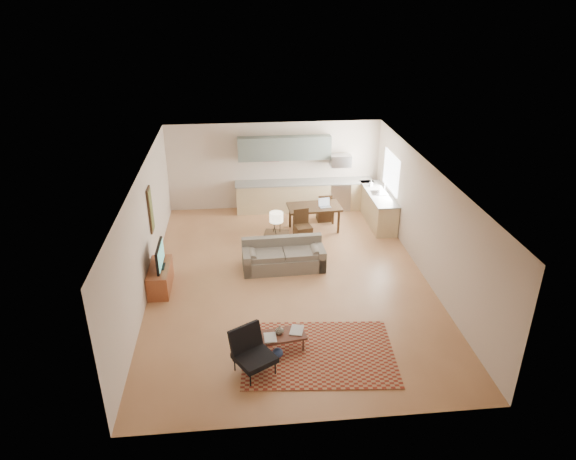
{
  "coord_description": "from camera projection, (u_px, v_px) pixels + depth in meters",
  "views": [
    {
      "loc": [
        -1.09,
        -10.54,
        6.33
      ],
      "look_at": [
        0.0,
        0.3,
        1.15
      ],
      "focal_mm": 32.0,
      "sensor_mm": 36.0,
      "label": 1
    }
  ],
  "objects": [
    {
      "name": "kitchen_counter_right",
      "position": [
        378.0,
        208.0,
        15.06
      ],
      "size": [
        0.64,
        2.26,
        0.92
      ],
      "primitive_type": null,
      "color": "tan",
      "rests_on": "ground"
    },
    {
      "name": "coffee_table",
      "position": [
        276.0,
        343.0,
        9.8
      ],
      "size": [
        1.22,
        0.64,
        0.35
      ],
      "primitive_type": null,
      "rotation": [
        0.0,
        0.0,
        0.16
      ],
      "color": "#4E271C",
      "rests_on": "floor"
    },
    {
      "name": "triptych",
      "position": [
        271.0,
        154.0,
        15.55
      ],
      "size": [
        1.7,
        0.04,
        0.5
      ],
      "primitive_type": null,
      "color": "beige",
      "rests_on": "room"
    },
    {
      "name": "room",
      "position": [
        289.0,
        228.0,
        11.71
      ],
      "size": [
        9.0,
        9.0,
        9.0
      ],
      "color": "#AB7247",
      "rests_on": "ground"
    },
    {
      "name": "armchair",
      "position": [
        254.0,
        354.0,
        9.12
      ],
      "size": [
        1.01,
        1.01,
        0.84
      ],
      "primitive_type": null,
      "rotation": [
        0.0,
        0.0,
        0.54
      ],
      "color": "black",
      "rests_on": "floor"
    },
    {
      "name": "kitchen_counter_back",
      "position": [
        304.0,
        195.0,
        15.93
      ],
      "size": [
        4.26,
        0.64,
        0.92
      ],
      "primitive_type": null,
      "color": "tan",
      "rests_on": "ground"
    },
    {
      "name": "tv_credenza",
      "position": [
        160.0,
        277.0,
        11.8
      ],
      "size": [
        0.46,
        1.21,
        0.56
      ],
      "primitive_type": null,
      "color": "brown",
      "rests_on": "floor"
    },
    {
      "name": "rug",
      "position": [
        318.0,
        353.0,
        9.78
      ],
      "size": [
        3.02,
        2.21,
        0.02
      ],
      "primitive_type": "cube",
      "rotation": [
        0.0,
        0.0,
        -0.08
      ],
      "color": "maroon",
      "rests_on": "floor"
    },
    {
      "name": "soap_bottle",
      "position": [
        371.0,
        183.0,
        15.33
      ],
      "size": [
        0.11,
        0.12,
        0.19
      ],
      "primitive_type": "imported",
      "rotation": [
        0.0,
        0.0,
        0.17
      ],
      "color": "beige",
      "rests_on": "kitchen_counter_right"
    },
    {
      "name": "book_b",
      "position": [
        290.0,
        330.0,
        9.88
      ],
      "size": [
        0.42,
        0.46,
        0.03
      ],
      "primitive_type": "imported",
      "rotation": [
        0.0,
        0.0,
        -0.28
      ],
      "color": "navy",
      "rests_on": "coffee_table"
    },
    {
      "name": "dining_chair_far",
      "position": [
        324.0,
        207.0,
        15.2
      ],
      "size": [
        0.42,
        0.44,
        0.85
      ],
      "primitive_type": null,
      "rotation": [
        0.0,
        0.0,
        3.17
      ],
      "color": "#332113",
      "rests_on": "floor"
    },
    {
      "name": "dining_chair_near",
      "position": [
        303.0,
        226.0,
        13.93
      ],
      "size": [
        0.5,
        0.52,
        0.89
      ],
      "primitive_type": null,
      "rotation": [
        0.0,
        0.0,
        0.19
      ],
      "color": "#332113",
      "rests_on": "floor"
    },
    {
      "name": "kitchen_microwave",
      "position": [
        341.0,
        161.0,
        15.58
      ],
      "size": [
        0.62,
        0.4,
        0.35
      ],
      "primitive_type": "cube",
      "color": "#A5A8AD",
      "rests_on": "room"
    },
    {
      "name": "console_table",
      "position": [
        277.0,
        245.0,
        13.12
      ],
      "size": [
        0.68,
        0.52,
        0.71
      ],
      "primitive_type": null,
      "rotation": [
        0.0,
        0.0,
        -0.21
      ],
      "color": "#332113",
      "rests_on": "floor"
    },
    {
      "name": "kitchen_range",
      "position": [
        339.0,
        194.0,
        16.04
      ],
      "size": [
        0.62,
        0.62,
        0.9
      ],
      "primitive_type": "cube",
      "color": "#A5A8AD",
      "rests_on": "ground"
    },
    {
      "name": "wall_art_left",
      "position": [
        151.0,
        210.0,
        12.15
      ],
      "size": [
        0.06,
        0.42,
        1.1
      ],
      "primitive_type": null,
      "color": "olive",
      "rests_on": "room"
    },
    {
      "name": "window_right",
      "position": [
        391.0,
        172.0,
        14.62
      ],
      "size": [
        0.02,
        1.4,
        1.05
      ],
      "primitive_type": "cube",
      "color": "white",
      "rests_on": "room"
    },
    {
      "name": "upper_cabinets",
      "position": [
        284.0,
        148.0,
        15.37
      ],
      "size": [
        2.8,
        0.34,
        0.7
      ],
      "primitive_type": "cube",
      "color": "slate",
      "rests_on": "room"
    },
    {
      "name": "vase",
      "position": [
        279.0,
        330.0,
        9.75
      ],
      "size": [
        0.24,
        0.24,
        0.17
      ],
      "primitive_type": "imported",
      "rotation": [
        0.0,
        0.0,
        0.23
      ],
      "color": "black",
      "rests_on": "coffee_table"
    },
    {
      "name": "laptop",
      "position": [
        325.0,
        203.0,
        14.32
      ],
      "size": [
        0.35,
        0.28,
        0.24
      ],
      "primitive_type": null,
      "rotation": [
        0.0,
        0.0,
        0.15
      ],
      "color": "#A5A8AD",
      "rests_on": "dining_table"
    },
    {
      "name": "book_a",
      "position": [
        264.0,
        338.0,
        9.63
      ],
      "size": [
        0.25,
        0.32,
        0.03
      ],
      "primitive_type": "imported",
      "rotation": [
        0.0,
        0.0,
        0.03
      ],
      "color": "maroon",
      "rests_on": "coffee_table"
    },
    {
      "name": "dining_table",
      "position": [
        314.0,
        218.0,
        14.59
      ],
      "size": [
        1.53,
        0.94,
        0.75
      ],
      "primitive_type": null,
      "rotation": [
        0.0,
        0.0,
        0.07
      ],
      "color": "#332113",
      "rests_on": "floor"
    },
    {
      "name": "sofa",
      "position": [
        283.0,
        255.0,
        12.6
      ],
      "size": [
        2.12,
        0.99,
        0.73
      ],
      "primitive_type": null,
      "rotation": [
        0.0,
        0.0,
        0.04
      ],
      "color": "#696155",
      "rests_on": "floor"
    },
    {
      "name": "table_lamp",
      "position": [
        276.0,
        222.0,
        12.85
      ],
      "size": [
        0.44,
        0.44,
        0.57
      ],
      "primitive_type": null,
      "rotation": [
        0.0,
        0.0,
        -0.36
      ],
      "color": "beige",
      "rests_on": "console_table"
    },
    {
      "name": "tv",
      "position": [
        160.0,
        256.0,
        11.56
      ],
      "size": [
        0.09,
        0.93,
        0.56
      ],
      "primitive_type": null,
      "color": "black",
      "rests_on": "tv_credenza"
    }
  ]
}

